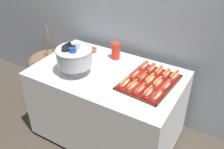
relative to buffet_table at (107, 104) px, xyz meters
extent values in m
plane|color=#4C4238|center=(0.00, 0.00, -0.41)|extent=(10.00, 10.00, 0.00)
cube|color=#9EA8B2|center=(0.00, 0.57, 0.89)|extent=(6.00, 0.10, 2.60)
cube|color=white|center=(0.00, 0.00, 0.00)|extent=(1.38, 0.85, 0.74)
cylinder|color=black|center=(-0.57, -0.30, -0.39)|extent=(0.05, 0.05, 0.04)
cylinder|color=black|center=(-0.57, 0.30, -0.39)|extent=(0.05, 0.05, 0.04)
cylinder|color=black|center=(0.57, 0.30, -0.39)|extent=(0.05, 0.05, 0.04)
cylinder|color=brown|center=(-0.99, 0.25, -0.13)|extent=(0.41, 0.41, 0.55)
torus|color=brown|center=(-0.99, 0.25, -0.34)|extent=(0.57, 0.57, 0.12)
torus|color=brown|center=(-0.99, 0.25, -0.20)|extent=(0.59, 0.59, 0.12)
torus|color=brown|center=(-0.99, 0.25, -0.07)|extent=(0.55, 0.55, 0.12)
torus|color=brown|center=(-0.99, 0.25, 0.07)|extent=(0.51, 0.51, 0.12)
cylinder|color=#937F56|center=(-0.91, 0.25, 0.36)|extent=(0.04, 0.07, 0.44)
cylinder|color=#937F56|center=(-0.93, 0.20, 0.33)|extent=(0.06, 0.03, 0.38)
cube|color=#472B19|center=(0.40, 0.04, 0.37)|extent=(0.45, 0.56, 0.01)
cube|color=#472B19|center=(0.38, -0.21, 0.38)|extent=(0.40, 0.05, 0.01)
cube|color=#472B19|center=(0.42, 0.29, 0.38)|extent=(0.40, 0.05, 0.01)
cube|color=#472B19|center=(0.21, 0.06, 0.38)|extent=(0.06, 0.52, 0.01)
cube|color=#472B19|center=(0.60, 0.02, 0.38)|extent=(0.06, 0.52, 0.01)
cube|color=#B21414|center=(0.24, -0.11, 0.39)|extent=(0.08, 0.18, 0.02)
ellipsoid|color=beige|center=(0.24, -0.11, 0.41)|extent=(0.07, 0.17, 0.04)
cylinder|color=brown|center=(0.24, -0.11, 0.42)|extent=(0.04, 0.17, 0.03)
cylinder|color=yellow|center=(0.24, -0.11, 0.43)|extent=(0.02, 0.14, 0.01)
cube|color=red|center=(0.31, -0.12, 0.39)|extent=(0.09, 0.18, 0.02)
ellipsoid|color=tan|center=(0.31, -0.12, 0.41)|extent=(0.07, 0.16, 0.04)
cylinder|color=brown|center=(0.31, -0.12, 0.42)|extent=(0.04, 0.16, 0.03)
cylinder|color=yellow|center=(0.31, -0.12, 0.43)|extent=(0.02, 0.14, 0.01)
cube|color=red|center=(0.39, -0.12, 0.39)|extent=(0.08, 0.16, 0.02)
ellipsoid|color=#E0BC7F|center=(0.39, -0.12, 0.41)|extent=(0.07, 0.15, 0.04)
cylinder|color=#A8563D|center=(0.39, -0.12, 0.42)|extent=(0.05, 0.14, 0.03)
cylinder|color=red|center=(0.39, -0.12, 0.43)|extent=(0.02, 0.12, 0.01)
cube|color=red|center=(0.46, -0.13, 0.39)|extent=(0.07, 0.16, 0.02)
ellipsoid|color=#E0BC7F|center=(0.46, -0.13, 0.41)|extent=(0.06, 0.15, 0.04)
cylinder|color=#9E4C38|center=(0.46, -0.13, 0.42)|extent=(0.03, 0.15, 0.03)
cylinder|color=yellow|center=(0.46, -0.13, 0.43)|extent=(0.01, 0.12, 0.01)
cube|color=#B21414|center=(0.54, -0.14, 0.39)|extent=(0.09, 0.19, 0.02)
ellipsoid|color=beige|center=(0.54, -0.14, 0.41)|extent=(0.07, 0.17, 0.04)
cylinder|color=brown|center=(0.54, -0.14, 0.42)|extent=(0.05, 0.17, 0.03)
cylinder|color=red|center=(0.54, -0.14, 0.44)|extent=(0.02, 0.14, 0.01)
cube|color=red|center=(0.25, 0.05, 0.39)|extent=(0.07, 0.18, 0.02)
ellipsoid|color=beige|center=(0.25, 0.05, 0.41)|extent=(0.06, 0.17, 0.04)
cylinder|color=brown|center=(0.25, 0.05, 0.42)|extent=(0.04, 0.16, 0.03)
cylinder|color=red|center=(0.25, 0.05, 0.44)|extent=(0.02, 0.14, 0.01)
cube|color=red|center=(0.33, 0.05, 0.39)|extent=(0.07, 0.17, 0.02)
ellipsoid|color=#E0BC7F|center=(0.33, 0.05, 0.41)|extent=(0.06, 0.15, 0.04)
cylinder|color=brown|center=(0.33, 0.05, 0.42)|extent=(0.05, 0.14, 0.03)
cylinder|color=red|center=(0.33, 0.05, 0.44)|extent=(0.02, 0.12, 0.01)
cube|color=#B21414|center=(0.40, 0.04, 0.39)|extent=(0.08, 0.19, 0.02)
ellipsoid|color=beige|center=(0.40, 0.04, 0.41)|extent=(0.07, 0.17, 0.04)
cylinder|color=#A8563D|center=(0.40, 0.04, 0.42)|extent=(0.04, 0.16, 0.03)
cylinder|color=yellow|center=(0.40, 0.04, 0.43)|extent=(0.02, 0.14, 0.01)
cube|color=red|center=(0.48, 0.03, 0.39)|extent=(0.08, 0.16, 0.02)
ellipsoid|color=tan|center=(0.48, 0.03, 0.41)|extent=(0.06, 0.15, 0.04)
cylinder|color=#A8563D|center=(0.48, 0.03, 0.42)|extent=(0.04, 0.14, 0.03)
cylinder|color=yellow|center=(0.48, 0.03, 0.43)|extent=(0.02, 0.12, 0.01)
cube|color=#B21414|center=(0.55, 0.03, 0.39)|extent=(0.08, 0.16, 0.02)
ellipsoid|color=beige|center=(0.55, 0.03, 0.41)|extent=(0.07, 0.15, 0.04)
cylinder|color=#A8563D|center=(0.55, 0.03, 0.42)|extent=(0.05, 0.14, 0.03)
cylinder|color=red|center=(0.55, 0.03, 0.43)|extent=(0.02, 0.12, 0.01)
cube|color=red|center=(0.27, 0.22, 0.39)|extent=(0.08, 0.16, 0.02)
ellipsoid|color=beige|center=(0.27, 0.22, 0.41)|extent=(0.06, 0.15, 0.04)
cylinder|color=#A8563D|center=(0.27, 0.22, 0.42)|extent=(0.04, 0.14, 0.03)
cylinder|color=red|center=(0.27, 0.22, 0.44)|extent=(0.02, 0.12, 0.01)
cube|color=#B21414|center=(0.34, 0.21, 0.39)|extent=(0.07, 0.16, 0.02)
ellipsoid|color=tan|center=(0.34, 0.21, 0.41)|extent=(0.06, 0.15, 0.04)
cylinder|color=#9E4C38|center=(0.34, 0.21, 0.42)|extent=(0.04, 0.14, 0.03)
cylinder|color=red|center=(0.34, 0.21, 0.43)|extent=(0.02, 0.12, 0.01)
cube|color=red|center=(0.42, 0.20, 0.39)|extent=(0.07, 0.16, 0.02)
ellipsoid|color=tan|center=(0.42, 0.20, 0.41)|extent=(0.06, 0.15, 0.04)
cylinder|color=#A8563D|center=(0.42, 0.20, 0.42)|extent=(0.04, 0.14, 0.03)
cylinder|color=yellow|center=(0.42, 0.20, 0.44)|extent=(0.01, 0.12, 0.01)
cube|color=#B21414|center=(0.49, 0.20, 0.39)|extent=(0.07, 0.16, 0.02)
ellipsoid|color=beige|center=(0.49, 0.20, 0.41)|extent=(0.06, 0.14, 0.04)
cylinder|color=#A8563D|center=(0.49, 0.20, 0.42)|extent=(0.04, 0.13, 0.03)
cylinder|color=yellow|center=(0.49, 0.20, 0.43)|extent=(0.02, 0.11, 0.01)
cube|color=red|center=(0.57, 0.19, 0.39)|extent=(0.08, 0.17, 0.02)
ellipsoid|color=tan|center=(0.57, 0.19, 0.41)|extent=(0.07, 0.16, 0.04)
cylinder|color=brown|center=(0.57, 0.19, 0.42)|extent=(0.05, 0.16, 0.03)
cylinder|color=yellow|center=(0.57, 0.19, 0.44)|extent=(0.02, 0.13, 0.01)
cylinder|color=silver|center=(-0.25, -0.15, 0.38)|extent=(0.19, 0.19, 0.02)
cone|color=silver|center=(-0.25, -0.15, 0.42)|extent=(0.06, 0.06, 0.07)
cylinder|color=silver|center=(-0.25, -0.15, 0.53)|extent=(0.32, 0.32, 0.15)
torus|color=silver|center=(-0.25, -0.15, 0.61)|extent=(0.33, 0.33, 0.02)
cylinder|color=black|center=(-0.24, -0.15, 0.58)|extent=(0.13, 0.09, 0.15)
cylinder|color=#B7BCC6|center=(-0.24, -0.12, 0.58)|extent=(0.10, 0.11, 0.14)
cylinder|color=black|center=(-0.31, -0.13, 0.58)|extent=(0.13, 0.10, 0.15)
cylinder|color=black|center=(-0.31, -0.20, 0.58)|extent=(0.10, 0.09, 0.15)
cylinder|color=#1E47B2|center=(-0.23, -0.19, 0.58)|extent=(0.10, 0.10, 0.13)
cylinder|color=red|center=(-0.06, 0.27, 0.43)|extent=(0.08, 0.08, 0.12)
cylinder|color=red|center=(-0.06, 0.27, 0.45)|extent=(0.09, 0.09, 0.12)
cylinder|color=red|center=(-0.06, 0.27, 0.47)|extent=(0.09, 0.09, 0.12)
torus|color=brown|center=(-0.36, 0.27, 0.39)|extent=(0.12, 0.12, 0.04)
camera|label=1|loc=(1.05, -1.70, 1.63)|focal=41.02mm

